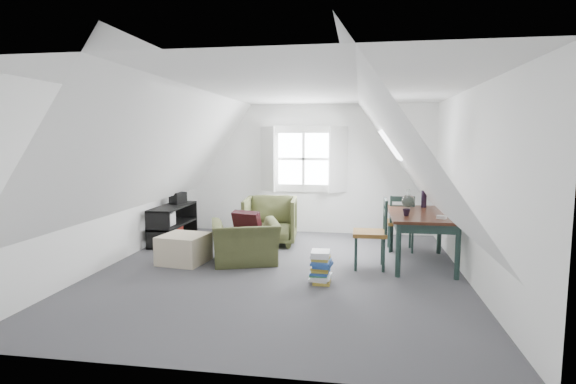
% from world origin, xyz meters
% --- Properties ---
extents(floor, '(5.50, 5.50, 0.00)m').
position_xyz_m(floor, '(0.00, 0.00, 0.00)').
color(floor, '#454449').
rests_on(floor, ground).
extents(ceiling, '(5.50, 5.50, 0.00)m').
position_xyz_m(ceiling, '(0.00, 0.00, 2.50)').
color(ceiling, white).
rests_on(ceiling, wall_back).
extents(wall_back, '(5.00, 0.00, 5.00)m').
position_xyz_m(wall_back, '(0.00, 2.75, 1.25)').
color(wall_back, white).
rests_on(wall_back, ground).
extents(wall_front, '(5.00, 0.00, 5.00)m').
position_xyz_m(wall_front, '(0.00, -2.75, 1.25)').
color(wall_front, white).
rests_on(wall_front, ground).
extents(wall_left, '(0.00, 5.50, 5.50)m').
position_xyz_m(wall_left, '(-2.50, 0.00, 1.25)').
color(wall_left, white).
rests_on(wall_left, ground).
extents(wall_right, '(0.00, 5.50, 5.50)m').
position_xyz_m(wall_right, '(2.50, 0.00, 1.25)').
color(wall_right, white).
rests_on(wall_right, ground).
extents(slope_left, '(3.19, 5.50, 4.48)m').
position_xyz_m(slope_left, '(-1.55, 0.00, 1.78)').
color(slope_left, white).
rests_on(slope_left, wall_left).
extents(slope_right, '(3.19, 5.50, 4.48)m').
position_xyz_m(slope_right, '(1.55, 0.00, 1.78)').
color(slope_right, white).
rests_on(slope_right, wall_right).
extents(dormer_window, '(1.71, 0.35, 1.30)m').
position_xyz_m(dormer_window, '(0.00, 2.68, 1.45)').
color(dormer_window, white).
rests_on(dormer_window, wall_back).
extents(skylight, '(0.35, 0.75, 0.47)m').
position_xyz_m(skylight, '(1.55, 1.30, 1.75)').
color(skylight, white).
rests_on(skylight, slope_right).
extents(armchair_near, '(1.19, 1.11, 0.63)m').
position_xyz_m(armchair_near, '(-0.58, 0.37, 0.00)').
color(armchair_near, '#434827').
rests_on(armchair_near, floor).
extents(armchair_far, '(0.96, 0.99, 0.83)m').
position_xyz_m(armchair_far, '(-0.45, 1.64, 0.00)').
color(armchair_far, '#434827').
rests_on(armchair_far, floor).
extents(throw_pillow, '(0.48, 0.36, 0.45)m').
position_xyz_m(throw_pillow, '(-0.58, 0.52, 0.55)').
color(throw_pillow, '#330E14').
rests_on(throw_pillow, armchair_near).
extents(ottoman, '(0.72, 0.72, 0.42)m').
position_xyz_m(ottoman, '(-1.49, 0.24, 0.21)').
color(ottoman, '#C5B495').
rests_on(ottoman, floor).
extents(dining_table, '(0.92, 1.53, 0.77)m').
position_xyz_m(dining_table, '(1.99, 0.71, 0.67)').
color(dining_table, black).
rests_on(dining_table, floor).
extents(demijohn, '(0.20, 0.20, 0.29)m').
position_xyz_m(demijohn, '(1.84, 1.16, 0.88)').
color(demijohn, silver).
rests_on(demijohn, dining_table).
extents(vase_twigs, '(0.09, 0.09, 0.67)m').
position_xyz_m(vase_twigs, '(2.09, 1.26, 0.92)').
color(vase_twigs, black).
rests_on(vase_twigs, dining_table).
extents(cup, '(0.12, 0.12, 0.10)m').
position_xyz_m(cup, '(1.74, 0.41, 0.77)').
color(cup, black).
rests_on(cup, dining_table).
extents(paper_box, '(0.15, 0.12, 0.04)m').
position_xyz_m(paper_box, '(2.19, 0.26, 0.79)').
color(paper_box, white).
rests_on(paper_box, dining_table).
extents(dining_chair_far, '(0.44, 0.44, 0.93)m').
position_xyz_m(dining_chair_far, '(1.77, 1.48, 0.49)').
color(dining_chair_far, brown).
rests_on(dining_chair_far, floor).
extents(dining_chair_near, '(0.47, 0.47, 1.00)m').
position_xyz_m(dining_chair_near, '(1.28, 0.40, 0.52)').
color(dining_chair_near, brown).
rests_on(dining_chair_near, floor).
extents(media_shelf, '(0.43, 1.28, 0.66)m').
position_xyz_m(media_shelf, '(-2.21, 1.48, 0.30)').
color(media_shelf, black).
rests_on(media_shelf, floor).
extents(electronics_box, '(0.27, 0.33, 0.22)m').
position_xyz_m(electronics_box, '(-2.21, 1.77, 0.75)').
color(electronics_box, black).
rests_on(electronics_box, media_shelf).
extents(magazine_stack, '(0.31, 0.37, 0.41)m').
position_xyz_m(magazine_stack, '(0.61, -0.38, 0.21)').
color(magazine_stack, '#B29933').
rests_on(magazine_stack, floor).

